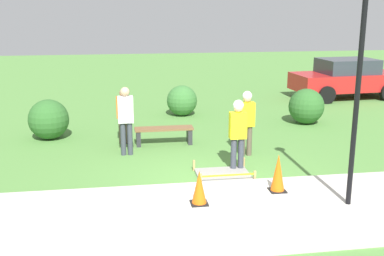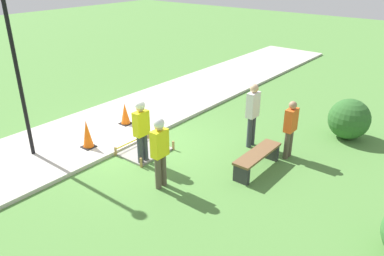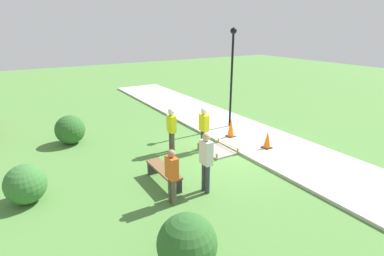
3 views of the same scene
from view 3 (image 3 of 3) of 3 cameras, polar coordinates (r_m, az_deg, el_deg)
name	(u,v)px [view 3 (image 3 of 3)]	position (r m, az deg, el deg)	size (l,w,h in m)	color
ground_plane	(233,151)	(11.72, 7.83, -4.39)	(60.00, 60.00, 0.00)	#51843D
sidewalk	(263,142)	(12.71, 13.45, -2.62)	(28.00, 3.19, 0.10)	#BCB7AD
wet_concrete_patch	(217,151)	(11.59, 4.88, -4.37)	(1.29, 1.02, 0.26)	gray
traffic_cone_near_patch	(267,140)	(11.91, 14.16, -2.16)	(0.34, 0.34, 0.69)	black
traffic_cone_far_patch	(231,128)	(12.83, 7.42, 0.07)	(0.34, 0.34, 0.80)	black
park_bench	(164,173)	(9.26, -5.44, -8.51)	(1.67, 0.44, 0.50)	#2D2D33
worker_supervisor	(172,126)	(11.25, -3.93, 0.34)	(0.40, 0.25, 1.73)	brown
worker_assistant	(204,125)	(11.36, 2.30, 0.57)	(0.40, 0.25, 1.73)	#383D47
bystander_in_orange_shirt	(172,174)	(8.01, -3.85, -8.74)	(0.40, 0.22, 1.58)	brown
bystander_in_gray_shirt	(206,159)	(8.48, 2.69, -5.88)	(0.40, 0.24, 1.83)	#383D47
lamppost_near	(232,65)	(13.69, 7.64, 11.82)	(0.28, 0.28, 4.44)	black
shrub_rounded_near	(26,184)	(9.37, -29.14, -9.32)	(1.09, 1.09, 1.09)	#387033
shrub_rounded_mid	(70,130)	(13.15, -22.21, -0.29)	(1.19, 1.19, 1.19)	#2D6028
shrub_rounded_far	(187,243)	(6.22, -0.96, -21.13)	(1.19, 1.19, 1.19)	#2D6028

